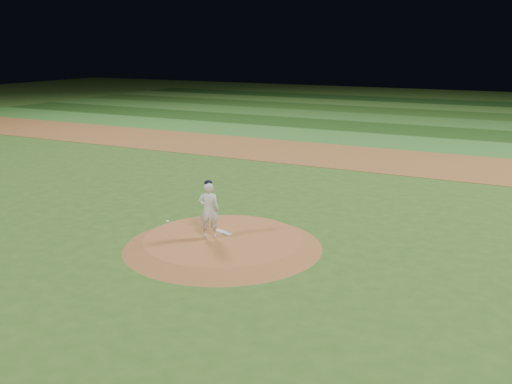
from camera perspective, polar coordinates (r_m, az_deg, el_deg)
ground at (r=15.94m, az=-3.30°, el=-5.45°), size 120.00×120.00×0.00m
infield_dirt_band at (r=28.47m, az=11.14°, el=3.31°), size 70.00×6.00×0.02m
outfield_stripe_0 at (r=33.71m, az=13.79°, el=4.90°), size 70.00×5.00×0.02m
outfield_stripe_1 at (r=38.54m, az=15.58°, el=5.97°), size 70.00×5.00×0.02m
outfield_stripe_2 at (r=43.40m, az=16.97°, el=6.79°), size 70.00×5.00×0.02m
outfield_stripe_3 at (r=48.30m, az=18.09°, el=7.44°), size 70.00×5.00×0.02m
outfield_stripe_4 at (r=53.21m, az=19.00°, el=7.97°), size 70.00×5.00×0.02m
outfield_stripe_5 at (r=58.14m, az=19.76°, el=8.41°), size 70.00×5.00×0.02m
pitchers_mound at (r=15.90m, az=-3.31°, el=-5.03°), size 5.50×5.50×0.25m
pitching_rubber at (r=16.26m, az=-3.30°, el=-4.05°), size 0.65×0.38×0.03m
rosin_bag at (r=17.40m, az=-8.84°, el=-2.89°), size 0.11×0.11×0.06m
pitcher_on_mound at (r=15.69m, az=-4.75°, el=-1.76°), size 0.68×0.58×1.64m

